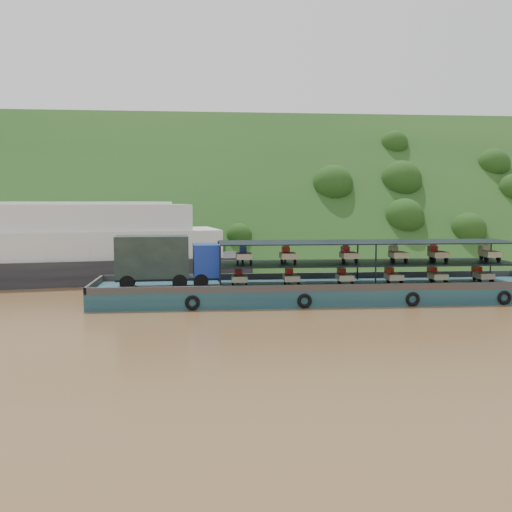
{
  "coord_description": "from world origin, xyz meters",
  "views": [
    {
      "loc": [
        -6.26,
        -43.24,
        7.67
      ],
      "look_at": [
        -2.0,
        3.0,
        3.2
      ],
      "focal_mm": 40.0,
      "sensor_mm": 36.0,
      "label": 1
    }
  ],
  "objects": [
    {
      "name": "cargo_barge",
      "position": [
        1.32,
        0.07,
        1.29
      ],
      "size": [
        35.0,
        7.18,
        5.1
      ],
      "color": "#143546",
      "rests_on": "ground"
    },
    {
      "name": "ground",
      "position": [
        0.0,
        0.0,
        0.0
      ],
      "size": [
        160.0,
        160.0,
        0.0
      ],
      "primitive_type": "plane",
      "color": "brown",
      "rests_on": "ground"
    },
    {
      "name": "hillside",
      "position": [
        0.0,
        36.0,
        0.0
      ],
      "size": [
        140.0,
        39.6,
        39.6
      ],
      "primitive_type": "cube",
      "rotation": [
        0.79,
        0.0,
        0.0
      ],
      "color": "#183B15",
      "rests_on": "ground"
    },
    {
      "name": "passenger_ferry",
      "position": [
        -20.94,
        12.74,
        3.31
      ],
      "size": [
        38.78,
        15.62,
        7.64
      ],
      "rotation": [
        0.0,
        0.0,
        0.17
      ],
      "color": "black",
      "rests_on": "ground"
    }
  ]
}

